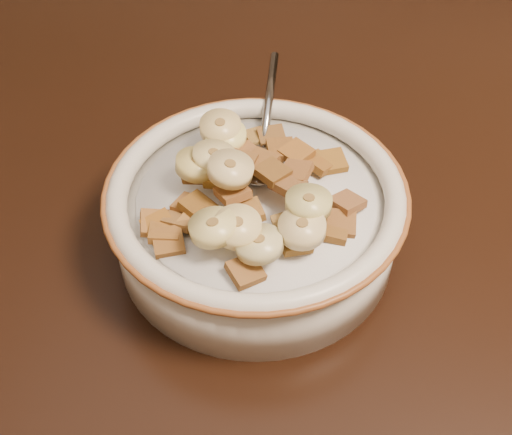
% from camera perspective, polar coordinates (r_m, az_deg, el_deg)
% --- Properties ---
extents(table, '(1.43, 0.95, 0.04)m').
position_cam_1_polar(table, '(0.51, 5.04, -3.68)').
color(table, black).
rests_on(table, floor).
extents(chair, '(0.50, 0.50, 0.94)m').
position_cam_1_polar(chair, '(1.27, 15.85, 13.44)').
color(chair, black).
rests_on(chair, floor).
extents(cereal_bowl, '(0.21, 0.21, 0.05)m').
position_cam_1_polar(cereal_bowl, '(0.48, -0.00, -0.42)').
color(cereal_bowl, silver).
rests_on(cereal_bowl, table).
extents(milk, '(0.17, 0.17, 0.00)m').
position_cam_1_polar(milk, '(0.46, -0.00, 1.70)').
color(milk, silver).
rests_on(milk, cereal_bowl).
extents(spoon, '(0.04, 0.05, 0.01)m').
position_cam_1_polar(spoon, '(0.48, 0.42, 4.85)').
color(spoon, gray).
rests_on(spoon, cereal_bowl).
extents(cereal_square_0, '(0.02, 0.02, 0.01)m').
position_cam_1_polar(cereal_square_0, '(0.43, 6.85, -1.10)').
color(cereal_square_0, brown).
rests_on(cereal_square_0, milk).
extents(cereal_square_1, '(0.03, 0.03, 0.01)m').
position_cam_1_polar(cereal_square_1, '(0.48, 6.76, 4.99)').
color(cereal_square_1, '#90591A').
rests_on(cereal_square_1, milk).
extents(cereal_square_2, '(0.02, 0.02, 0.01)m').
position_cam_1_polar(cereal_square_2, '(0.43, -8.15, -1.21)').
color(cereal_square_2, '#8E5D23').
rests_on(cereal_square_2, milk).
extents(cereal_square_3, '(0.02, 0.02, 0.01)m').
position_cam_1_polar(cereal_square_3, '(0.45, -3.19, 3.62)').
color(cereal_square_3, '#996920').
rests_on(cereal_square_3, milk).
extents(cereal_square_4, '(0.02, 0.02, 0.01)m').
position_cam_1_polar(cereal_square_4, '(0.46, -5.10, 3.99)').
color(cereal_square_4, brown).
rests_on(cereal_square_4, milk).
extents(cereal_square_5, '(0.03, 0.03, 0.01)m').
position_cam_1_polar(cereal_square_5, '(0.43, 3.45, -0.59)').
color(cereal_square_5, '#965E2E').
rests_on(cereal_square_5, milk).
extents(cereal_square_6, '(0.03, 0.03, 0.01)m').
position_cam_1_polar(cereal_square_6, '(0.44, -5.22, 0.99)').
color(cereal_square_6, brown).
rests_on(cereal_square_6, milk).
extents(cereal_square_7, '(0.03, 0.03, 0.01)m').
position_cam_1_polar(cereal_square_7, '(0.44, 1.45, 4.06)').
color(cereal_square_7, brown).
rests_on(cereal_square_7, milk).
extents(cereal_square_8, '(0.03, 0.03, 0.01)m').
position_cam_1_polar(cereal_square_8, '(0.44, -8.60, -0.80)').
color(cereal_square_8, brown).
rests_on(cereal_square_8, milk).
extents(cereal_square_9, '(0.03, 0.03, 0.01)m').
position_cam_1_polar(cereal_square_9, '(0.48, 5.67, 4.86)').
color(cereal_square_9, brown).
rests_on(cereal_square_9, milk).
extents(cereal_square_10, '(0.02, 0.02, 0.01)m').
position_cam_1_polar(cereal_square_10, '(0.45, 3.56, 4.05)').
color(cereal_square_10, brown).
rests_on(cereal_square_10, milk).
extents(cereal_square_11, '(0.03, 0.03, 0.01)m').
position_cam_1_polar(cereal_square_11, '(0.44, 2.85, 2.95)').
color(cereal_square_11, brown).
rests_on(cereal_square_11, milk).
extents(cereal_square_12, '(0.03, 0.03, 0.01)m').
position_cam_1_polar(cereal_square_12, '(0.50, 0.20, 7.17)').
color(cereal_square_12, olive).
rests_on(cereal_square_12, milk).
extents(cereal_square_13, '(0.03, 0.03, 0.01)m').
position_cam_1_polar(cereal_square_13, '(0.46, 0.46, 4.94)').
color(cereal_square_13, brown).
rests_on(cereal_square_13, milk).
extents(cereal_square_14, '(0.02, 0.02, 0.01)m').
position_cam_1_polar(cereal_square_14, '(0.44, 7.55, -0.54)').
color(cereal_square_14, brown).
rests_on(cereal_square_14, milk).
extents(cereal_square_15, '(0.03, 0.03, 0.01)m').
position_cam_1_polar(cereal_square_15, '(0.42, 3.45, -2.15)').
color(cereal_square_15, brown).
rests_on(cereal_square_15, milk).
extents(cereal_square_16, '(0.03, 0.03, 0.01)m').
position_cam_1_polar(cereal_square_16, '(0.45, 8.09, 1.32)').
color(cereal_square_16, '#965B31').
rests_on(cereal_square_16, milk).
extents(cereal_square_17, '(0.03, 0.03, 0.01)m').
position_cam_1_polar(cereal_square_17, '(0.41, -0.94, -4.82)').
color(cereal_square_17, brown).
rests_on(cereal_square_17, milk).
extents(cereal_square_18, '(0.02, 0.02, 0.01)m').
position_cam_1_polar(cereal_square_18, '(0.49, -2.36, 6.68)').
color(cereal_square_18, brown).
rests_on(cereal_square_18, milk).
extents(cereal_square_19, '(0.03, 0.03, 0.01)m').
position_cam_1_polar(cereal_square_19, '(0.44, -8.94, -0.51)').
color(cereal_square_19, brown).
rests_on(cereal_square_19, milk).
extents(cereal_square_20, '(0.03, 0.03, 0.01)m').
position_cam_1_polar(cereal_square_20, '(0.48, 2.24, 6.07)').
color(cereal_square_20, '#8E571D').
rests_on(cereal_square_20, milk).
extents(cereal_square_21, '(0.03, 0.03, 0.01)m').
position_cam_1_polar(cereal_square_21, '(0.43, -5.35, -0.34)').
color(cereal_square_21, olive).
rests_on(cereal_square_21, milk).
extents(cereal_square_22, '(0.03, 0.03, 0.01)m').
position_cam_1_polar(cereal_square_22, '(0.47, 3.62, 5.76)').
color(cereal_square_22, '#9C591B').
rests_on(cereal_square_22, milk).
extents(cereal_square_23, '(0.03, 0.03, 0.01)m').
position_cam_1_polar(cereal_square_23, '(0.47, -1.04, 5.68)').
color(cereal_square_23, brown).
rests_on(cereal_square_23, milk).
extents(cereal_square_24, '(0.03, 0.03, 0.01)m').
position_cam_1_polar(cereal_square_24, '(0.43, -0.75, 0.47)').
color(cereal_square_24, brown).
rests_on(cereal_square_24, milk).
extents(cereal_square_25, '(0.03, 0.03, 0.01)m').
position_cam_1_polar(cereal_square_25, '(0.42, 2.95, -0.71)').
color(cereal_square_25, olive).
rests_on(cereal_square_25, milk).
extents(cereal_square_26, '(0.02, 0.02, 0.01)m').
position_cam_1_polar(cereal_square_26, '(0.44, -5.91, 1.06)').
color(cereal_square_26, brown).
rests_on(cereal_square_26, milk).
extents(cereal_square_27, '(0.03, 0.03, 0.01)m').
position_cam_1_polar(cereal_square_27, '(0.50, 1.40, 7.20)').
color(cereal_square_27, brown).
rests_on(cereal_square_27, milk).
extents(cereal_square_28, '(0.03, 0.03, 0.01)m').
position_cam_1_polar(cereal_square_28, '(0.43, -2.08, 2.24)').
color(cereal_square_28, brown).
rests_on(cereal_square_28, milk).
extents(cereal_square_29, '(0.02, 0.02, 0.01)m').
position_cam_1_polar(cereal_square_29, '(0.45, -1.40, 4.90)').
color(cereal_square_29, brown).
rests_on(cereal_square_29, milk).
extents(cereal_square_30, '(0.02, 0.02, 0.01)m').
position_cam_1_polar(cereal_square_30, '(0.44, -6.69, -0.11)').
color(cereal_square_30, brown).
rests_on(cereal_square_30, milk).
extents(cereal_square_31, '(0.03, 0.03, 0.01)m').
position_cam_1_polar(cereal_square_31, '(0.43, -7.80, -2.13)').
color(cereal_square_31, brown).
rests_on(cereal_square_31, milk).
extents(banana_slice_0, '(0.04, 0.04, 0.01)m').
position_cam_1_polar(banana_slice_0, '(0.48, -2.72, 7.22)').
color(banana_slice_0, '#FAED80').
rests_on(banana_slice_0, milk).
extents(banana_slice_1, '(0.04, 0.04, 0.01)m').
position_cam_1_polar(banana_slice_1, '(0.41, 4.11, -0.94)').
color(banana_slice_1, beige).
rests_on(banana_slice_1, milk).
extents(banana_slice_2, '(0.04, 0.04, 0.01)m').
position_cam_1_polar(banana_slice_2, '(0.41, -3.84, -0.88)').
color(banana_slice_2, '#F8EA93').
rests_on(banana_slice_2, milk).
extents(banana_slice_3, '(0.04, 0.04, 0.01)m').
position_cam_1_polar(banana_slice_3, '(0.45, -3.75, 5.37)').
color(banana_slice_3, '#FFF1A2').
rests_on(banana_slice_3, milk).
extents(banana_slice_4, '(0.03, 0.04, 0.01)m').
position_cam_1_polar(banana_slice_4, '(0.41, -1.66, -0.84)').
color(banana_slice_4, '#F3CD7B').
rests_on(banana_slice_4, milk).
extents(banana_slice_5, '(0.04, 0.04, 0.02)m').
position_cam_1_polar(banana_slice_5, '(0.48, -3.19, 8.00)').
color(banana_slice_5, tan).
rests_on(banana_slice_5, milk).
extents(banana_slice_6, '(0.04, 0.04, 0.02)m').
position_cam_1_polar(banana_slice_6, '(0.41, 0.26, -2.37)').
color(banana_slice_6, beige).
rests_on(banana_slice_6, milk).
extents(banana_slice_7, '(0.03, 0.03, 0.01)m').
position_cam_1_polar(banana_slice_7, '(0.42, 4.69, 1.30)').
color(banana_slice_7, '#DACD89').
rests_on(banana_slice_7, milk).
extents(banana_slice_8, '(0.04, 0.04, 0.02)m').
position_cam_1_polar(banana_slice_8, '(0.43, -2.28, 4.33)').
color(banana_slice_8, '#DDC288').
rests_on(banana_slice_8, milk).
extents(banana_slice_9, '(0.04, 0.04, 0.02)m').
position_cam_1_polar(banana_slice_9, '(0.45, -5.24, 4.70)').
color(banana_slice_9, '#D2B86B').
rests_on(banana_slice_9, milk).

